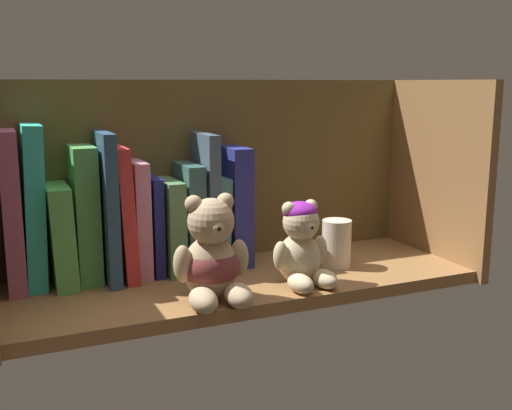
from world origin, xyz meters
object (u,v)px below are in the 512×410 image
object	(u,v)px
book_1	(33,207)
book_11	(216,220)
book_4	(105,206)
book_0	(11,211)
book_8	(168,225)
book_2	(60,234)
book_6	(137,218)
book_12	(233,205)
pillar_candle	(336,243)
book_10	(203,200)
book_9	(187,216)
book_7	(152,224)
teddy_bear_larger	(212,260)
teddy_bear_smaller	(302,245)
book_3	(84,214)
book_5	(120,212)

from	to	relation	value
book_1	book_11	bearing A→B (deg)	0.00
book_4	book_1	bearing A→B (deg)	180.00
book_0	book_8	world-z (taller)	book_0
book_1	book_2	size ratio (longest dim) A/B	1.58
book_6	book_12	xyz separation A→B (cm)	(16.53, 0.00, 0.78)
book_8	pillar_candle	bearing A→B (deg)	-19.90
book_6	book_10	xyz separation A→B (cm)	(11.03, 0.00, 2.02)
pillar_candle	book_9	bearing A→B (deg)	157.59
book_10	book_0	bearing A→B (deg)	180.00
book_7	pillar_candle	distance (cm)	30.69
book_9	teddy_bear_larger	world-z (taller)	book_9
teddy_bear_larger	teddy_bear_smaller	size ratio (longest dim) A/B	1.18
book_9	pillar_candle	xyz separation A→B (cm)	(23.07, -9.51, -4.83)
book_3	book_4	bearing A→B (deg)	0.00
book_0	book_9	world-z (taller)	book_0
book_7	teddy_bear_smaller	xyz separation A→B (cm)	(19.10, -15.56, -1.75)
book_8	teddy_bear_smaller	size ratio (longest dim) A/B	1.17
book_8	book_2	bearing A→B (deg)	180.00
book_1	book_6	bearing A→B (deg)	0.00
book_2	book_11	distance (cm)	25.40
book_2	book_6	distance (cm)	12.08
book_3	book_12	size ratio (longest dim) A/B	1.06
book_2	book_3	size ratio (longest dim) A/B	0.73
book_9	teddy_bear_smaller	bearing A→B (deg)	-49.57
book_0	book_12	size ratio (longest dim) A/B	1.19
book_2	book_11	bearing A→B (deg)	0.00
book_0	book_6	bearing A→B (deg)	0.00
book_4	pillar_candle	distance (cm)	38.33
book_11	book_8	bearing A→B (deg)	180.00
book_0	teddy_bear_smaller	world-z (taller)	book_0
book_3	book_11	bearing A→B (deg)	0.00
book_0	book_12	xyz separation A→B (cm)	(35.15, 0.00, -1.94)
teddy_bear_smaller	book_6	bearing A→B (deg)	144.12
book_7	teddy_bear_smaller	bearing A→B (deg)	-39.17
teddy_bear_larger	pillar_candle	distance (cm)	25.80
book_1	book_3	size ratio (longest dim) A/B	1.16
book_1	teddy_bear_larger	bearing A→B (deg)	-37.17
book_8	book_11	world-z (taller)	same
book_3	book_10	distance (cm)	19.19
book_2	teddy_bear_smaller	size ratio (longest dim) A/B	1.19
book_5	book_12	distance (cm)	19.16
book_10	teddy_bear_larger	bearing A→B (deg)	-104.65
pillar_candle	book_7	bearing A→B (deg)	161.78
book_3	book_7	distance (cm)	10.89
book_1	book_7	bearing A→B (deg)	0.00
book_10	book_4	bearing A→B (deg)	180.00
book_9	book_12	distance (cm)	8.36
book_1	teddy_bear_larger	xyz separation A→B (cm)	(22.13, -16.78, -6.25)
book_7	book_9	size ratio (longest dim) A/B	0.90
book_11	book_4	bearing A→B (deg)	180.00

